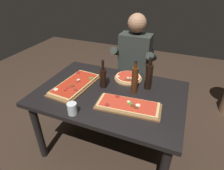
{
  "coord_description": "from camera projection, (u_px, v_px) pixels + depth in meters",
  "views": [
    {
      "loc": [
        0.58,
        -1.38,
        1.74
      ],
      "look_at": [
        0.0,
        0.05,
        0.79
      ],
      "focal_mm": 30.05,
      "sensor_mm": 36.0,
      "label": 1
    }
  ],
  "objects": [
    {
      "name": "pizza_rectangular_left",
      "position": [
        75.0,
        84.0,
        1.88
      ],
      "size": [
        0.33,
        0.59,
        0.05
      ],
      "color": "brown",
      "rests_on": "dining_table"
    },
    {
      "name": "tumbler_near_camera",
      "position": [
        72.0,
        109.0,
        1.5
      ],
      "size": [
        0.08,
        0.08,
        0.1
      ],
      "color": "silver",
      "rests_on": "dining_table"
    },
    {
      "name": "vinegar_bottle_green",
      "position": [
        149.0,
        76.0,
        1.79
      ],
      "size": [
        0.07,
        0.07,
        0.32
      ],
      "color": "black",
      "rests_on": "dining_table"
    },
    {
      "name": "pizza_round_far",
      "position": [
        128.0,
        78.0,
        2.0
      ],
      "size": [
        0.29,
        0.29,
        0.05
      ],
      "color": "olive",
      "rests_on": "dining_table"
    },
    {
      "name": "seated_diner",
      "position": [
        134.0,
        62.0,
        2.38
      ],
      "size": [
        0.53,
        0.41,
        1.33
      ],
      "color": "#23232D",
      "rests_on": "ground_plane"
    },
    {
      "name": "dining_table",
      "position": [
        110.0,
        100.0,
        1.85
      ],
      "size": [
        1.4,
        0.96,
        0.74
      ],
      "color": "black",
      "rests_on": "ground_plane"
    },
    {
      "name": "oil_bottle_amber",
      "position": [
        135.0,
        80.0,
        1.73
      ],
      "size": [
        0.06,
        0.06,
        0.33
      ],
      "color": "#47230F",
      "rests_on": "dining_table"
    },
    {
      "name": "pizza_rectangular_front",
      "position": [
        128.0,
        106.0,
        1.59
      ],
      "size": [
        0.57,
        0.28,
        0.05
      ],
      "color": "brown",
      "rests_on": "dining_table"
    },
    {
      "name": "diner_chair",
      "position": [
        135.0,
        76.0,
        2.6
      ],
      "size": [
        0.44,
        0.44,
        0.87
      ],
      "color": "black",
      "rests_on": "ground_plane"
    },
    {
      "name": "ground_plane",
      "position": [
        110.0,
        145.0,
        2.19
      ],
      "size": [
        6.4,
        6.4,
        0.0
      ],
      "primitive_type": "plane",
      "color": "#38281E"
    },
    {
      "name": "wine_bottle_dark",
      "position": [
        103.0,
        78.0,
        1.83
      ],
      "size": [
        0.07,
        0.07,
        0.29
      ],
      "color": "black",
      "rests_on": "dining_table"
    }
  ]
}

